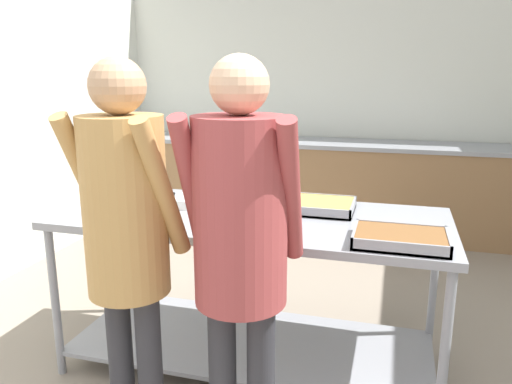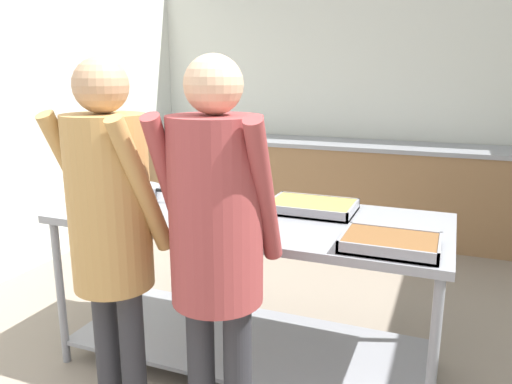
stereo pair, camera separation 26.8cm
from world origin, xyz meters
The scene contains 11 objects.
wall_rear centered at (0.00, 4.38, 1.32)m, with size 4.71×0.06×2.65m.
wall_left centered at (-2.32, 2.19, 1.32)m, with size 0.06×4.50×2.65m.
back_counter centered at (0.00, 4.01, 0.46)m, with size 4.55×0.65×0.92m.
serving_counter centered at (-0.09, 1.45, 0.59)m, with size 2.03×0.85×0.87m.
sauce_pan centered at (-0.83, 1.51, 0.91)m, with size 0.43×0.29×0.08m.
plate_stack centered at (-0.46, 1.56, 0.89)m, with size 0.24×0.24×0.05m.
broccoli_bowl centered at (-0.18, 1.40, 0.91)m, with size 0.24×0.24×0.12m.
serving_tray_roast centered at (0.20, 1.64, 0.89)m, with size 0.45×0.32×0.05m.
serving_tray_vegetables centered at (0.67, 1.20, 0.89)m, with size 0.40×0.29×0.05m.
guest_serving_left centered at (-0.36, 0.67, 1.03)m, with size 0.44×0.36×1.66m.
guest_serving_right centered at (0.09, 0.70, 1.03)m, with size 0.46×0.35×1.66m.
Camera 2 is at (0.88, -0.87, 1.61)m, focal length 35.00 mm.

